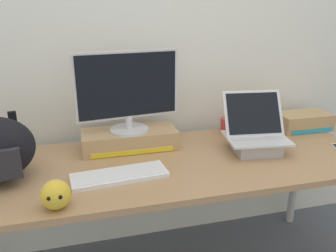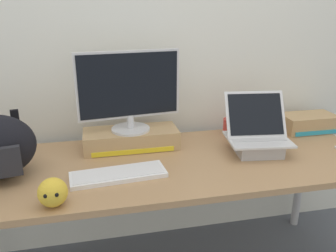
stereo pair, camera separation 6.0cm
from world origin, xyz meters
name	(u,v)px [view 1 (the left image)]	position (x,y,z in m)	size (l,w,h in m)	color
back_wall	(147,32)	(0.00, 0.47, 1.30)	(7.00, 0.10, 2.60)	silver
desk	(168,172)	(0.00, 0.00, 0.66)	(2.06, 0.74, 0.72)	#A87F56
toner_box_yellow	(130,139)	(-0.16, 0.21, 0.77)	(0.49, 0.21, 0.10)	tan
desktop_monitor	(128,91)	(-0.16, 0.21, 1.03)	(0.53, 0.20, 0.41)	silver
open_laptop	(255,139)	(0.47, 0.01, 0.78)	(0.34, 0.29, 0.30)	#ADADB2
external_keyboard	(120,175)	(-0.25, -0.12, 0.73)	(0.43, 0.18, 0.02)	white
coffee_mug	(228,125)	(0.44, 0.29, 0.77)	(0.13, 0.09, 0.09)	#B2332D
plush_toy	(56,195)	(-0.51, -0.30, 0.78)	(0.11, 0.11, 0.11)	gold
toner_box_cyan	(303,121)	(0.92, 0.24, 0.77)	(0.32, 0.18, 0.10)	tan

